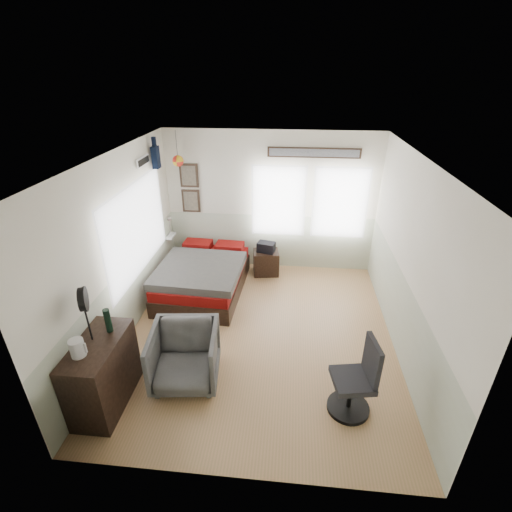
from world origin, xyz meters
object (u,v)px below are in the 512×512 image
Objects in this scene: bed at (203,277)px; nightstand at (266,262)px; dresser at (103,373)px; armchair at (185,356)px; task_chair at (356,383)px.

bed is 1.32m from nightstand.
bed reaches higher than nightstand.
bed is 2.65m from dresser.
dresser is at bearing -125.92° from nightstand.
armchair is at bearing 27.20° from dresser.
dresser is 3.75m from nightstand.
armchair is at bearing -80.25° from bed.
nightstand is at bearing 63.21° from dresser.
bed is 2.35× the size of armchair.
dresser reaches higher than armchair.
bed is 1.99× the size of task_chair.
armchair is at bearing -114.98° from nightstand.
dresser is at bearing -159.11° from armchair.
armchair reaches higher than nightstand.
bed is 2.14m from armchair.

